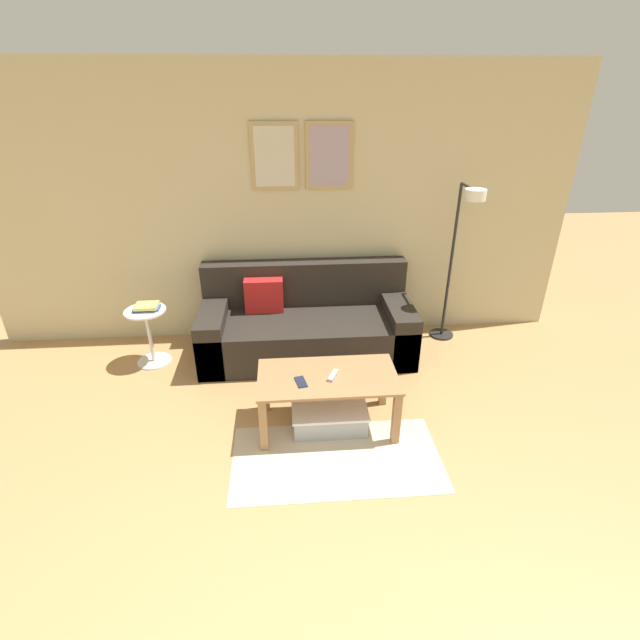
# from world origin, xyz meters

# --- Properties ---
(wall_back) EXTENTS (5.60, 0.09, 2.55)m
(wall_back) POSITION_xyz_m (0.00, 3.45, 1.28)
(wall_back) COLOR #C6BC93
(wall_back) RESTS_ON ground_plane
(area_rug) EXTENTS (1.45, 0.75, 0.01)m
(area_rug) POSITION_xyz_m (0.34, 1.51, 0.00)
(area_rug) COLOR #C1B299
(area_rug) RESTS_ON ground_plane
(couch) EXTENTS (1.97, 0.86, 0.82)m
(couch) POSITION_xyz_m (0.21, 3.00, 0.28)
(couch) COLOR #28231E
(couch) RESTS_ON ground_plane
(coffee_table) EXTENTS (1.02, 0.54, 0.45)m
(coffee_table) POSITION_xyz_m (0.31, 1.88, 0.36)
(coffee_table) COLOR #997047
(coffee_table) RESTS_ON ground_plane
(storage_bin) EXTENTS (0.56, 0.45, 0.18)m
(storage_bin) POSITION_xyz_m (0.32, 1.90, 0.09)
(storage_bin) COLOR #9EA3A8
(storage_bin) RESTS_ON ground_plane
(floor_lamp) EXTENTS (0.24, 0.54, 1.56)m
(floor_lamp) POSITION_xyz_m (1.63, 3.02, 1.03)
(floor_lamp) COLOR black
(floor_lamp) RESTS_ON ground_plane
(side_table) EXTENTS (0.36, 0.36, 0.54)m
(side_table) POSITION_xyz_m (-1.23, 2.91, 0.32)
(side_table) COLOR silver
(side_table) RESTS_ON ground_plane
(book_stack) EXTENTS (0.22, 0.17, 0.05)m
(book_stack) POSITION_xyz_m (-1.21, 2.91, 0.57)
(book_stack) COLOR #335199
(book_stack) RESTS_ON side_table
(remote_control) EXTENTS (0.10, 0.15, 0.02)m
(remote_control) POSITION_xyz_m (0.35, 1.87, 0.46)
(remote_control) COLOR #99999E
(remote_control) RESTS_ON coffee_table
(cell_phone) EXTENTS (0.09, 0.15, 0.01)m
(cell_phone) POSITION_xyz_m (0.11, 1.81, 0.45)
(cell_phone) COLOR #1E2338
(cell_phone) RESTS_ON coffee_table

